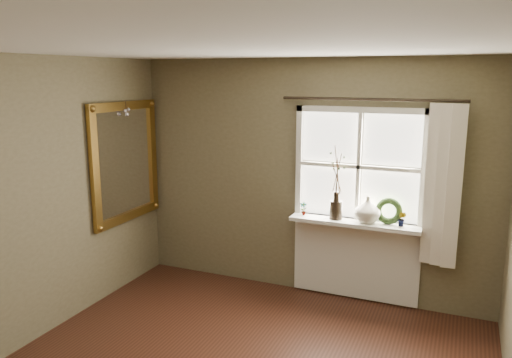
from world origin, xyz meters
The scene contains 13 objects.
ceiling centered at (0.00, 0.00, 2.60)m, with size 4.50×4.50×0.00m, color silver.
wall_back centered at (0.00, 2.30, 1.30)m, with size 4.00×0.10×2.60m, color brown.
window_frame centered at (0.55, 2.23, 1.48)m, with size 1.36×0.06×1.24m.
window_sill centered at (0.55, 2.12, 0.90)m, with size 1.36×0.26×0.04m, color silver.
window_apron centered at (0.55, 2.23, 0.46)m, with size 1.36×0.04×0.88m, color silver.
dark_jug centered at (0.35, 2.12, 1.02)m, with size 0.13×0.13×0.20m, color black.
cream_vase centered at (0.68, 2.12, 1.06)m, with size 0.26×0.26×0.28m, color beige.
wreath centered at (0.89, 2.16, 1.02)m, with size 0.28×0.28×0.07m, color #283F1C.
potted_plant_left centered at (-0.01, 2.12, 0.99)m, with size 0.08×0.05×0.15m, color #283F1C.
potted_plant_right centered at (1.03, 2.12, 1.00)m, with size 0.09×0.07×0.16m, color #283F1C.
curtain centered at (1.39, 2.13, 1.37)m, with size 0.36×0.12×1.59m, color beige.
curtain_rod centered at (0.65, 2.17, 2.18)m, with size 0.03×0.03×1.84m, color black.
gilt_mirror centered at (-1.96, 1.63, 1.46)m, with size 0.10×1.14×1.35m.
Camera 1 is at (1.56, -2.90, 2.42)m, focal length 35.00 mm.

